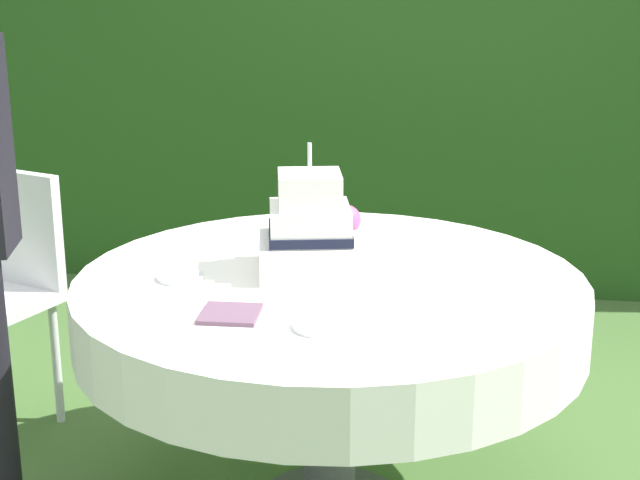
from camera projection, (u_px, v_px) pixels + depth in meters
name	position (u px, v px, depth m)	size (l,w,h in m)	color
foliage_hedge	(395.00, 32.00, 4.72)	(5.15, 0.61, 2.45)	#234C19
cake_table	(330.00, 311.00, 2.71)	(1.42, 1.42, 0.73)	#4C4C51
wedding_cake	(311.00, 232.00, 2.71)	(0.34, 0.34, 0.37)	white
serving_plate_near	(180.00, 277.00, 2.67)	(0.13, 0.13, 0.01)	white
serving_plate_far	(351.00, 222.00, 3.22)	(0.14, 0.14, 0.01)	white
serving_plate_left	(321.00, 326.00, 2.32)	(0.14, 0.14, 0.01)	white
napkin_stack	(230.00, 314.00, 2.39)	(0.14, 0.14, 0.01)	#6B4C60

